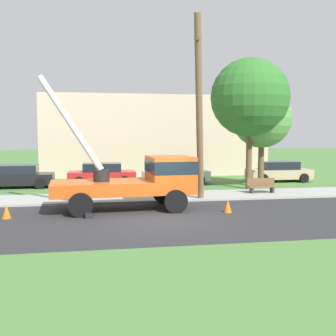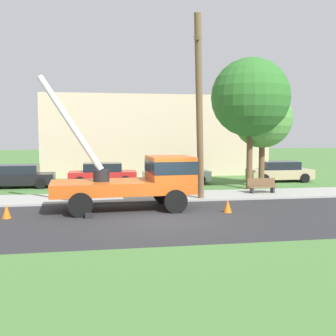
% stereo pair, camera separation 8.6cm
% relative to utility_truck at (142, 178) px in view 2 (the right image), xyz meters
% --- Properties ---
extents(ground_plane, '(120.00, 120.00, 0.00)m').
position_rel_utility_truck_xyz_m(ground_plane, '(0.54, 9.64, -1.41)').
color(ground_plane, '#477538').
extents(road_asphalt, '(80.00, 7.79, 0.01)m').
position_rel_utility_truck_xyz_m(road_asphalt, '(0.54, -2.36, -1.40)').
color(road_asphalt, '#2B2B2D').
rests_on(road_asphalt, ground).
extents(sidewalk_strip, '(80.00, 3.20, 0.10)m').
position_rel_utility_truck_xyz_m(sidewalk_strip, '(0.54, 3.14, -1.36)').
color(sidewalk_strip, '#9E9E99').
rests_on(sidewalk_strip, ground).
extents(utility_truck, '(6.89, 3.21, 5.98)m').
position_rel_utility_truck_xyz_m(utility_truck, '(0.00, 0.00, 0.00)').
color(utility_truck, '#C65119').
rests_on(utility_truck, ground).
extents(leaning_utility_pole, '(1.22, 2.73, 8.84)m').
position_rel_utility_truck_xyz_m(leaning_utility_pole, '(2.90, 1.10, 3.14)').
color(leaning_utility_pole, brown).
rests_on(leaning_utility_pole, ground).
extents(traffic_cone_ahead, '(0.36, 0.36, 0.56)m').
position_rel_utility_truck_xyz_m(traffic_cone_ahead, '(3.54, -1.42, -1.13)').
color(traffic_cone_ahead, orange).
rests_on(traffic_cone_ahead, ground).
extents(traffic_cone_behind, '(0.36, 0.36, 0.56)m').
position_rel_utility_truck_xyz_m(traffic_cone_behind, '(-5.55, -1.11, -1.13)').
color(traffic_cone_behind, orange).
rests_on(traffic_cone_behind, ground).
extents(parked_sedan_black, '(4.43, 2.07, 1.42)m').
position_rel_utility_truck_xyz_m(parked_sedan_black, '(-6.85, 8.55, -0.70)').
color(parked_sedan_black, black).
rests_on(parked_sedan_black, ground).
extents(parked_sedan_red, '(4.43, 2.06, 1.42)m').
position_rel_utility_truck_xyz_m(parked_sedan_red, '(-1.62, 9.32, -0.70)').
color(parked_sedan_red, '#B21E1E').
rests_on(parked_sedan_red, ground).
extents(parked_sedan_silver, '(4.41, 2.03, 1.42)m').
position_rel_utility_truck_xyz_m(parked_sedan_silver, '(3.27, 8.83, -0.70)').
color(parked_sedan_silver, '#B7B7BF').
rests_on(parked_sedan_silver, ground).
extents(parked_sedan_tan, '(4.45, 2.11, 1.42)m').
position_rel_utility_truck_xyz_m(parked_sedan_tan, '(10.66, 8.81, -0.70)').
color(parked_sedan_tan, tan).
rests_on(parked_sedan_tan, ground).
extents(park_bench, '(1.60, 0.45, 0.90)m').
position_rel_utility_truck_xyz_m(park_bench, '(7.02, 3.20, -0.95)').
color(park_bench, brown).
rests_on(park_bench, ground).
extents(roadside_tree_near, '(3.68, 3.68, 6.16)m').
position_rel_utility_truck_xyz_m(roadside_tree_near, '(8.23, 6.22, 2.89)').
color(roadside_tree_near, brown).
rests_on(roadside_tree_near, ground).
extents(roadside_tree_far, '(4.72, 4.72, 7.89)m').
position_rel_utility_truck_xyz_m(roadside_tree_far, '(7.16, 5.53, 4.10)').
color(roadside_tree_far, brown).
rests_on(roadside_tree_far, ground).
extents(lowrise_building_backdrop, '(18.00, 6.00, 6.40)m').
position_rel_utility_truck_xyz_m(lowrise_building_backdrop, '(2.81, 16.32, 1.79)').
color(lowrise_building_backdrop, '#C6B293').
rests_on(lowrise_building_backdrop, ground).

